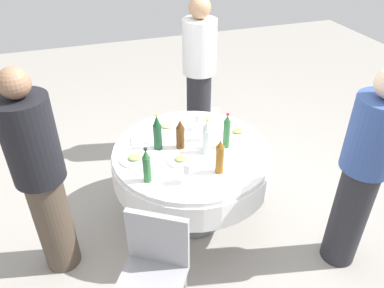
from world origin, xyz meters
name	(u,v)px	position (x,y,z in m)	size (l,w,h in m)	color
ground_plane	(192,216)	(0.00, 0.00, 0.00)	(10.00, 10.00, 0.00)	gray
dining_table	(192,164)	(0.00, 0.00, 0.59)	(1.30, 1.30, 0.74)	white
bottle_green_outer	(227,132)	(0.27, -0.05, 0.88)	(0.06, 0.06, 0.30)	#2D6B38
bottle_brown_near	(180,134)	(-0.08, 0.06, 0.86)	(0.07, 0.07, 0.26)	#593314
bottle_dark_green_inner	(157,133)	(-0.25, 0.10, 0.88)	(0.07, 0.07, 0.31)	#194728
bottle_green_mid	(147,166)	(-0.42, -0.27, 0.87)	(0.06, 0.06, 0.28)	#2D6B38
bottle_amber_south	(220,157)	(0.10, -0.34, 0.87)	(0.06, 0.06, 0.29)	#8C5619
bottle_clear_east	(207,137)	(0.10, -0.08, 0.88)	(0.07, 0.07, 0.30)	silver
wine_glass_mid	(207,128)	(0.16, 0.10, 0.86)	(0.07, 0.07, 0.16)	white
wine_glass_south	(188,169)	(-0.15, -0.38, 0.86)	(0.07, 0.07, 0.16)	white
wine_glass_east	(198,119)	(0.15, 0.28, 0.84)	(0.07, 0.07, 0.14)	white
wine_glass_north	(215,114)	(0.32, 0.31, 0.84)	(0.07, 0.07, 0.15)	white
plate_far	(135,159)	(-0.46, 0.00, 0.75)	(0.23, 0.23, 0.04)	white
plate_rear	(167,127)	(-0.10, 0.37, 0.75)	(0.22, 0.22, 0.04)	white
plate_left	(238,132)	(0.45, 0.10, 0.75)	(0.23, 0.23, 0.04)	white
plate_front	(181,160)	(-0.13, -0.13, 0.75)	(0.21, 0.21, 0.04)	white
spoon_near	(244,152)	(0.38, -0.17, 0.74)	(0.18, 0.02, 0.01)	silver
folded_napkin	(140,139)	(-0.37, 0.25, 0.75)	(0.14, 0.14, 0.02)	white
person_outer	(199,76)	(0.42, 1.05, 0.88)	(0.34, 0.34, 1.67)	#26262B
person_near	(362,173)	(0.98, -0.79, 0.84)	(0.34, 0.34, 1.62)	#26262B
person_inner	(41,176)	(-1.12, -0.15, 0.86)	(0.34, 0.34, 1.64)	#4C3F33
chair_east	(154,267)	(-0.53, -0.84, 0.52)	(0.55, 0.55, 0.87)	#99999E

